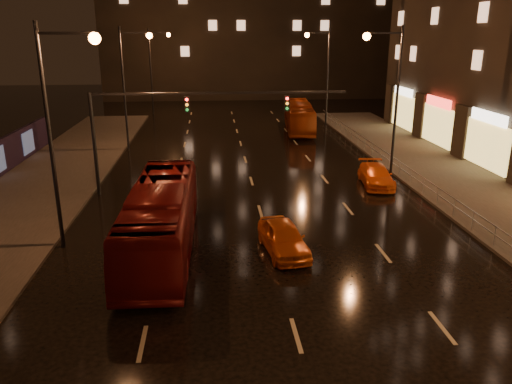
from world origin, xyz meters
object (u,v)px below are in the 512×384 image
Objects in this scene: taxi_far at (376,175)px; bus_curb at (299,117)px; bus_red at (161,218)px; taxi_near at (283,238)px.

bus_curb is at bearing 101.95° from taxi_far.
bus_red is 2.69× the size of taxi_near.
bus_red reaches higher than taxi_far.
taxi_near reaches higher than taxi_far.
bus_curb is at bearing 71.02° from taxi_near.
taxi_near is 0.92× the size of taxi_far.
bus_curb is 29.43m from taxi_near.
taxi_far is at bearing 44.88° from taxi_near.
bus_red is 15.88m from taxi_far.
bus_red is 2.49× the size of taxi_far.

